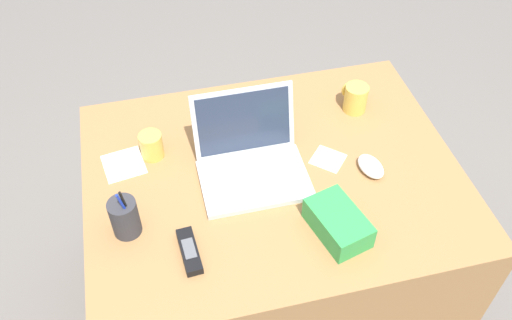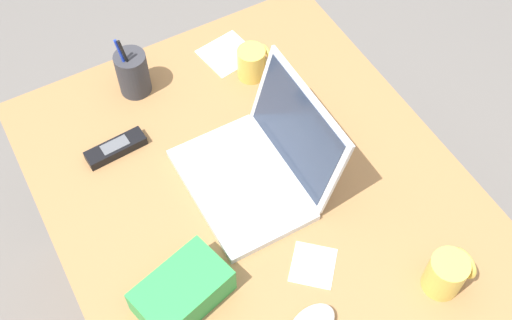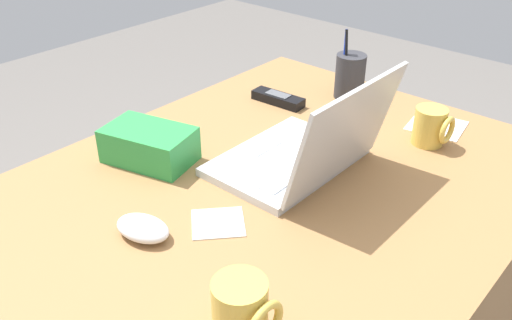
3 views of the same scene
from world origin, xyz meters
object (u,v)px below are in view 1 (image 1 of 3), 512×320
laptop (251,160)px  cordless_phone (189,251)px  coffee_mug_tall (151,145)px  coffee_mug_white (355,98)px  pen_holder (125,217)px  snack_bag (338,223)px  computer_mouse (371,166)px

laptop → cordless_phone: (-0.23, -0.25, -0.03)m
coffee_mug_tall → cordless_phone: 0.40m
laptop → coffee_mug_tall: size_ratio=3.75×
coffee_mug_white → cordless_phone: coffee_mug_white is taller
pen_holder → laptop: bearing=19.8°
coffee_mug_tall → snack_bag: (0.46, -0.42, -0.01)m
snack_bag → pen_holder: bearing=166.2°
laptop → pen_holder: bearing=-160.2°
coffee_mug_tall → pen_holder: size_ratio=0.47×
computer_mouse → coffee_mug_tall: bearing=150.6°
cordless_phone → pen_holder: bearing=143.0°
coffee_mug_white → cordless_phone: bearing=-144.4°
coffee_mug_tall → laptop: bearing=-26.6°
laptop → pen_holder: laptop is taller
cordless_phone → snack_bag: 0.41m
laptop → coffee_mug_white: bearing=26.2°
coffee_mug_tall → snack_bag: size_ratio=0.46×
snack_bag → coffee_mug_white: bearing=64.4°
coffee_mug_white → snack_bag: coffee_mug_white is taller
cordless_phone → laptop: bearing=48.1°
laptop → snack_bag: (0.18, -0.28, -0.01)m
coffee_mug_tall → cordless_phone: size_ratio=0.59×
laptop → cordless_phone: 0.34m
computer_mouse → cordless_phone: size_ratio=0.72×
coffee_mug_white → coffee_mug_tall: (-0.69, -0.06, -0.01)m
computer_mouse → coffee_mug_tall: (-0.64, 0.22, 0.03)m
cordless_phone → snack_bag: size_ratio=0.79×
laptop → computer_mouse: bearing=-12.9°
laptop → coffee_mug_white: size_ratio=3.33×
computer_mouse → cordless_phone: bearing=-173.7°
computer_mouse → cordless_phone: computer_mouse is taller
cordless_phone → pen_holder: size_ratio=0.80×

